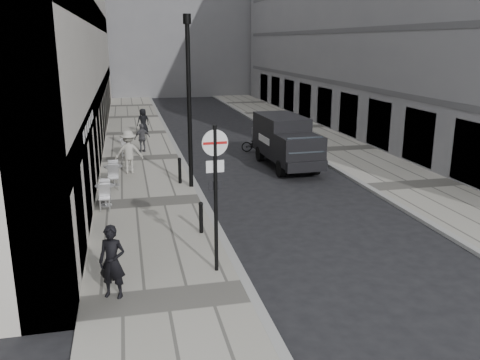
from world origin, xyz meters
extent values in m
plane|color=black|center=(0.00, 0.00, 0.00)|extent=(120.00, 120.00, 0.00)
cube|color=#9E9A8F|center=(-2.00, 18.00, 0.06)|extent=(4.00, 60.00, 0.12)
cube|color=#9E9A8F|center=(9.00, 18.00, 0.06)|extent=(4.00, 60.00, 0.12)
imported|color=black|center=(-3.21, 3.11, 1.00)|extent=(0.75, 0.63, 1.76)
cylinder|color=black|center=(-0.60, 3.97, 2.04)|extent=(0.10, 0.10, 3.85)
cylinder|color=white|center=(-0.60, 3.97, 3.53)|extent=(0.66, 0.09, 0.66)
cube|color=#B21414|center=(-0.60, 3.95, 3.53)|extent=(0.60, 0.06, 0.07)
cube|color=white|center=(-0.60, 4.00, 2.92)|extent=(0.46, 0.06, 0.31)
cylinder|color=black|center=(-0.20, 12.10, 3.42)|extent=(0.18, 0.18, 6.59)
cylinder|color=black|center=(-0.20, 12.10, 6.77)|extent=(0.31, 0.31, 0.38)
cylinder|color=black|center=(-0.59, 6.75, 0.59)|extent=(0.13, 0.13, 0.95)
cylinder|color=black|center=(-0.60, 12.70, 0.64)|extent=(0.14, 0.14, 1.03)
cylinder|color=black|center=(4.01, 13.18, 0.38)|extent=(0.29, 0.77, 0.76)
cylinder|color=black|center=(5.69, 13.23, 0.38)|extent=(0.29, 0.77, 0.76)
cylinder|color=black|center=(3.91, 16.42, 0.38)|extent=(0.29, 0.77, 0.76)
cylinder|color=black|center=(5.59, 16.47, 0.38)|extent=(0.29, 0.77, 0.76)
cube|color=black|center=(4.77, 15.68, 1.48)|extent=(2.02, 3.49, 1.91)
cube|color=black|center=(4.86, 13.11, 1.19)|extent=(1.96, 1.78, 1.34)
cube|color=#1E2328|center=(4.88, 12.39, 1.57)|extent=(1.68, 0.39, 0.70)
imported|color=black|center=(4.32, 18.64, 0.44)|extent=(1.78, 0.98, 0.89)
imported|color=#525156|center=(4.32, 18.64, 0.98)|extent=(0.94, 0.81, 1.67)
imported|color=#4D4D51|center=(-1.88, 19.45, 0.90)|extent=(0.99, 0.73, 1.56)
imported|color=#AEABA1|center=(-2.65, 14.94, 1.10)|extent=(1.27, 0.74, 1.95)
imported|color=black|center=(-1.59, 25.28, 0.94)|extent=(0.92, 0.74, 1.63)
cylinder|color=#B2B3B5|center=(-3.33, 12.95, 0.14)|extent=(0.48, 0.48, 0.03)
cylinder|color=#B2B3B5|center=(-3.33, 12.95, 0.54)|extent=(0.07, 0.07, 0.81)
cylinder|color=#B2B3B5|center=(-3.33, 12.95, 0.94)|extent=(0.76, 0.76, 0.03)
cylinder|color=silver|center=(-3.60, 10.26, 0.14)|extent=(0.44, 0.44, 0.03)
cylinder|color=silver|center=(-3.60, 10.26, 0.50)|extent=(0.06, 0.06, 0.74)
cylinder|color=silver|center=(-3.60, 10.26, 0.87)|extent=(0.70, 0.70, 0.03)
cylinder|color=silver|center=(-2.80, 18.80, 0.14)|extent=(0.47, 0.47, 0.03)
cylinder|color=silver|center=(-2.80, 18.80, 0.53)|extent=(0.06, 0.06, 0.79)
cylinder|color=silver|center=(-2.80, 18.80, 0.92)|extent=(0.75, 0.75, 0.03)
camera|label=1|loc=(-2.71, -8.12, 5.93)|focal=38.00mm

